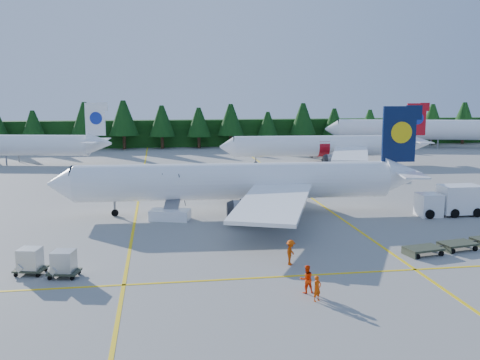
{
  "coord_description": "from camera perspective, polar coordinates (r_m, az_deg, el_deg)",
  "views": [
    {
      "loc": [
        -11.55,
        -39.58,
        12.31
      ],
      "look_at": [
        -3.52,
        12.93,
        3.5
      ],
      "focal_mm": 40.0,
      "sensor_mm": 36.0,
      "label": 1
    }
  ],
  "objects": [
    {
      "name": "ground",
      "position": [
        43.03,
        7.31,
        -7.29
      ],
      "size": [
        320.0,
        320.0,
        0.0
      ],
      "primitive_type": "plane",
      "color": "gray",
      "rests_on": "ground"
    },
    {
      "name": "taxi_stripe_a",
      "position": [
        60.88,
        -10.83,
        -2.41
      ],
      "size": [
        0.25,
        120.0,
        0.01
      ],
      "primitive_type": "cube",
      "color": "yellow",
      "rests_on": "ground"
    },
    {
      "name": "taxi_stripe_b",
      "position": [
        63.32,
        7.57,
        -1.87
      ],
      "size": [
        0.25,
        120.0,
        0.01
      ],
      "primitive_type": "cube",
      "color": "yellow",
      "rests_on": "ground"
    },
    {
      "name": "taxi_stripe_cross",
      "position": [
        37.58,
        9.86,
        -9.84
      ],
      "size": [
        80.0,
        0.25,
        0.01
      ],
      "primitive_type": "cube",
      "color": "yellow",
      "rests_on": "ground"
    },
    {
      "name": "treeline_hedge",
      "position": [
        122.48,
        -3.28,
        5.04
      ],
      "size": [
        220.0,
        4.0,
        6.0
      ],
      "primitive_type": "cube",
      "color": "black",
      "rests_on": "ground"
    },
    {
      "name": "airliner_navy",
      "position": [
        54.1,
        -1.3,
        -0.22
      ],
      "size": [
        37.29,
        30.63,
        10.84
      ],
      "rotation": [
        0.0,
        0.0,
        -0.05
      ],
      "color": "white",
      "rests_on": "ground"
    },
    {
      "name": "airliner_red",
      "position": [
        92.01,
        8.42,
        3.58
      ],
      "size": [
        35.56,
        29.2,
        10.33
      ],
      "rotation": [
        0.0,
        0.0,
        -0.06
      ],
      "color": "white",
      "rests_on": "ground"
    },
    {
      "name": "airliner_far_right",
      "position": [
        125.28,
        18.55,
        5.15
      ],
      "size": [
        43.69,
        13.99,
        12.92
      ],
      "rotation": [
        0.0,
        0.0,
        -0.24
      ],
      "color": "white",
      "rests_on": "ground"
    },
    {
      "name": "airstairs",
      "position": [
        52.57,
        -7.4,
        -3.37
      ],
      "size": [
        4.2,
        5.7,
        3.42
      ],
      "rotation": [
        0.0,
        0.0,
        -0.28
      ],
      "color": "white",
      "rests_on": "ground"
    },
    {
      "name": "service_truck",
      "position": [
        57.54,
        21.35,
        -2.06
      ],
      "size": [
        6.3,
        2.41,
        3.04
      ],
      "rotation": [
        0.0,
        0.0,
        -0.01
      ],
      "color": "silver",
      "rests_on": "ground"
    },
    {
      "name": "dolly_train",
      "position": [
        46.85,
        23.68,
        -5.98
      ],
      "size": [
        12.95,
        4.68,
        0.16
      ],
      "rotation": [
        0.0,
        0.0,
        0.18
      ],
      "color": "#353C2B",
      "rests_on": "ground"
    },
    {
      "name": "uld_pair",
      "position": [
        38.69,
        -19.92,
        -8.12
      ],
      "size": [
        4.61,
        2.85,
        1.52
      ],
      "rotation": [
        0.0,
        0.0,
        -0.21
      ],
      "color": "#353C2B",
      "rests_on": "ground"
    },
    {
      "name": "crew_a",
      "position": [
        32.62,
        8.23,
        -11.38
      ],
      "size": [
        0.68,
        0.61,
        1.56
      ],
      "primitive_type": "imported",
      "rotation": [
        0.0,
        0.0,
        0.52
      ],
      "color": "#E94504",
      "rests_on": "ground"
    },
    {
      "name": "crew_b",
      "position": [
        33.76,
        7.11,
        -10.44
      ],
      "size": [
        0.94,
        0.77,
        1.78
      ],
      "primitive_type": "imported",
      "rotation": [
        0.0,
        0.0,
        3.26
      ],
      "color": "#F03705",
      "rests_on": "ground"
    },
    {
      "name": "crew_c",
      "position": [
        38.79,
        5.43,
        -7.7
      ],
      "size": [
        0.83,
        0.92,
        1.84
      ],
      "primitive_type": "imported",
      "rotation": [
        0.0,
        0.0,
        1.04
      ],
      "color": "#E34704",
      "rests_on": "ground"
    }
  ]
}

